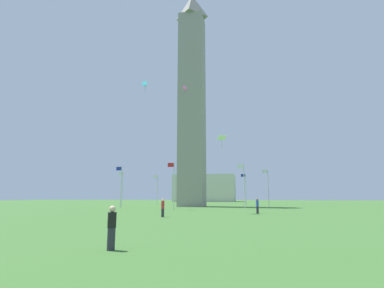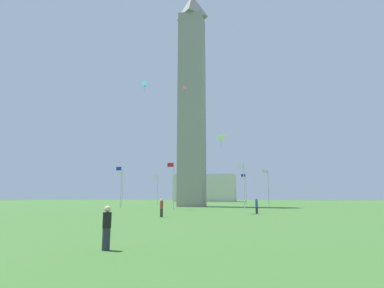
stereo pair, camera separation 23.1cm
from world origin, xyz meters
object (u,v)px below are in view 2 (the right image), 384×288
(flagpole_se, at_px, (244,184))
(flagpole_nw, at_px, (157,188))
(flagpole_ne, at_px, (121,185))
(person_red_shirt, at_px, (162,208))
(person_black_shirt, at_px, (107,228))
(kite_white_diamond, at_px, (221,138))
(kite_pink_box, at_px, (185,88))
(flagpole_s, at_px, (268,186))
(kite_cyan_delta, at_px, (145,85))
(flagpole_w, at_px, (203,188))
(flagpole_e, at_px, (173,183))
(distant_building, at_px, (206,188))
(flagpole_sw, at_px, (246,188))
(flagpole_n, at_px, (122,187))
(obelisk_monument, at_px, (192,94))
(person_blue_shirt, at_px, (257,206))

(flagpole_se, relative_size, flagpole_nw, 1.00)
(flagpole_ne, xyz_separation_m, person_red_shirt, (-14.06, 21.67, -3.19))
(person_black_shirt, bearing_deg, flagpole_nw, -17.51)
(flagpole_se, height_order, kite_white_diamond, kite_white_diamond)
(kite_pink_box, bearing_deg, flagpole_se, 165.37)
(flagpole_se, xyz_separation_m, flagpole_s, (-4.47, -10.78, 0.00))
(flagpole_se, bearing_deg, kite_cyan_delta, 8.21)
(flagpole_se, distance_m, flagpole_s, 11.67)
(kite_white_diamond, relative_size, kite_pink_box, 0.92)
(flagpole_w, distance_m, person_black_shirt, 66.22)
(flagpole_se, distance_m, kite_pink_box, 21.35)
(flagpole_w, bearing_deg, flagpole_s, 135.00)
(flagpole_ne, height_order, kite_white_diamond, kite_white_diamond)
(flagpole_e, height_order, distant_building, distant_building)
(flagpole_s, distance_m, flagpole_nw, 28.18)
(flagpole_sw, relative_size, person_black_shirt, 4.60)
(flagpole_w, bearing_deg, distant_building, -82.42)
(flagpole_w, bearing_deg, person_black_shirt, 95.68)
(flagpole_ne, xyz_separation_m, flagpole_sw, (-21.57, -21.57, 0.00))
(flagpole_sw, height_order, kite_cyan_delta, kite_cyan_delta)
(flagpole_sw, distance_m, kite_cyan_delta, 33.97)
(person_red_shirt, bearing_deg, flagpole_ne, 0.92)
(flagpole_ne, height_order, flagpole_se, same)
(kite_white_diamond, distance_m, kite_pink_box, 22.79)
(flagpole_s, xyz_separation_m, flagpole_nw, (26.03, -10.78, 0.00))
(kite_pink_box, bearing_deg, kite_cyan_delta, 40.59)
(flagpole_n, distance_m, flagpole_ne, 11.67)
(flagpole_w, distance_m, person_red_shirt, 47.93)
(flagpole_e, relative_size, flagpole_sw, 1.00)
(kite_pink_box, bearing_deg, obelisk_monument, -89.31)
(kite_white_diamond, relative_size, distant_building, 0.07)
(person_blue_shirt, distance_m, kite_cyan_delta, 29.76)
(flagpole_w, xyz_separation_m, kite_cyan_delta, (5.88, 28.44, 17.36))
(person_blue_shirt, relative_size, distant_building, 0.07)
(distant_building, bearing_deg, flagpole_w, 97.58)
(person_black_shirt, xyz_separation_m, kite_pink_box, (6.39, -42.55, 21.59))
(person_red_shirt, height_order, person_blue_shirt, person_blue_shirt)
(obelisk_monument, bearing_deg, flagpole_nw, -44.83)
(flagpole_se, relative_size, person_black_shirt, 4.60)
(flagpole_ne, height_order, flagpole_sw, same)
(kite_pink_box, bearing_deg, flagpole_e, 88.72)
(flagpole_w, relative_size, person_black_shirt, 4.60)
(flagpole_e, relative_size, kite_white_diamond, 4.53)
(person_black_shirt, xyz_separation_m, distant_building, (13.17, -115.50, 4.67))
(flagpole_sw, bearing_deg, person_blue_shirt, 92.80)
(person_black_shirt, distance_m, person_blue_shirt, 26.83)
(flagpole_ne, bearing_deg, distant_building, -93.15)
(person_red_shirt, relative_size, person_blue_shirt, 0.99)
(flagpole_n, height_order, flagpole_nw, same)
(flagpole_ne, relative_size, flagpole_sw, 1.00)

